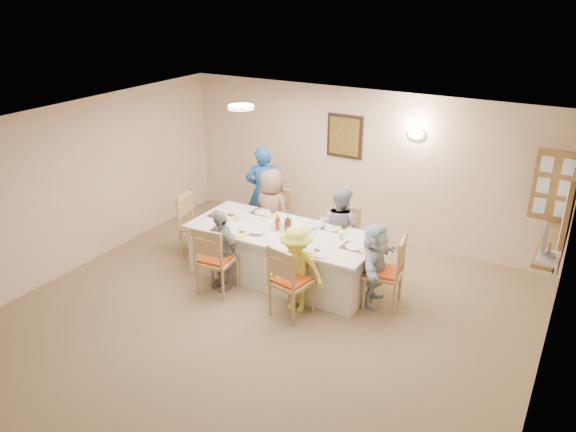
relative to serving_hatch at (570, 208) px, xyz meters
The scene contains 49 objects.
ground 4.28m from the serving_hatch, 143.22° to the right, with size 7.00×7.00×0.00m, color #8D7552.
room_walls 4.01m from the serving_hatch, 143.22° to the right, with size 7.00×7.00×7.00m.
wall_picture 3.67m from the serving_hatch, 163.15° to the left, with size 0.62×0.05×0.72m.
wall_sconce 2.56m from the serving_hatch, 155.76° to the left, with size 0.26×0.09×0.18m, color white.
ceiling_light 4.41m from the serving_hatch, 167.93° to the right, with size 0.36×0.36×0.05m, color white.
serving_hatch is the anchor object (origin of this frame).
hatch_sill 0.54m from the serving_hatch, behind, with size 0.30×1.50×0.05m, color olive.
shutter_door 0.80m from the serving_hatch, 108.89° to the left, with size 0.55×0.04×1.00m, color olive.
fan_shelf 1.36m from the serving_hatch, 93.39° to the right, with size 0.22×0.36×0.03m, color white.
desk_fan 1.36m from the serving_hatch, 94.66° to the right, with size 0.30×0.30×0.28m, color #A5A5A8, non-canonical shape.
dining_table 3.83m from the serving_hatch, 165.73° to the right, with size 2.74×1.16×0.76m, color white.
chair_back_left 4.28m from the serving_hatch, behind, with size 0.47×0.47×0.98m, color tan, non-canonical shape.
chair_back_right 3.14m from the serving_hatch, behind, with size 0.44×0.44×0.91m, color tan, non-canonical shape.
chair_front_left 4.60m from the serving_hatch, 157.70° to the right, with size 0.50×0.50×1.04m, color tan, non-canonical shape.
chair_front_right 3.55m from the serving_hatch, 150.02° to the right, with size 0.49×0.49×1.02m, color tan, non-canonical shape.
chair_left_end 5.28m from the serving_hatch, 169.96° to the right, with size 0.49×0.49×1.02m, color tan, non-canonical shape.
chair_right_end 2.41m from the serving_hatch, 155.72° to the right, with size 0.49×0.49×1.02m, color tan, non-canonical shape.
diner_back_left 4.24m from the serving_hatch, behind, with size 0.72×0.52×1.39m, color #82634B.
diner_back_right 3.08m from the serving_hatch, behind, with size 0.72×0.62×1.31m, color #8E8EA3.
diner_front_left 4.54m from the serving_hatch, 159.13° to the right, with size 0.73×0.41×1.18m, color gray.
diner_front_right 3.47m from the serving_hatch, 151.80° to the right, with size 0.84×0.56×1.20m, color #E9EA40.
diner_right_end 2.49m from the serving_hatch, 157.04° to the right, with size 0.48×1.11×1.16m, color silver.
caregiver 4.67m from the serving_hatch, behind, with size 0.68×0.61×1.57m, color #194CA1.
placemat_fl 4.42m from the serving_hatch, 162.32° to the right, with size 0.32×0.24×0.01m, color #472B19.
plate_fl 4.42m from the serving_hatch, 162.32° to the right, with size 0.22×0.22×0.01m, color white.
napkin_fl 4.27m from the serving_hatch, 160.93° to the right, with size 0.13×0.13×0.01m, color yellow.
placemat_fr 3.32m from the serving_hatch, 155.86° to the right, with size 0.33×0.24×0.01m, color #472B19.
plate_fr 3.32m from the serving_hatch, 155.86° to the right, with size 0.23×0.23×0.01m, color white.
napkin_fr 3.18m from the serving_hatch, 153.65° to the right, with size 0.14×0.14×0.01m, color yellow.
placemat_bl 4.25m from the serving_hatch, behind, with size 0.35×0.26×0.01m, color #472B19.
plate_bl 4.25m from the serving_hatch, behind, with size 0.25×0.25×0.02m, color white.
napkin_bl 4.08m from the serving_hatch, behind, with size 0.14×0.14×0.01m, color yellow.
placemat_br 3.08m from the serving_hatch, behind, with size 0.34×0.25×0.01m, color #472B19.
plate_br 3.08m from the serving_hatch, behind, with size 0.25×0.25×0.02m, color white.
napkin_br 2.92m from the serving_hatch, 169.10° to the right, with size 0.13×0.13×0.01m, color yellow.
placemat_le 4.80m from the serving_hatch, 169.01° to the right, with size 0.35×0.26×0.01m, color #472B19.
plate_le 4.80m from the serving_hatch, 169.01° to the right, with size 0.23×0.23×0.01m, color white.
napkin_le 4.63m from the serving_hatch, 167.96° to the right, with size 0.14×0.14×0.01m, color yellow.
placemat_re 2.70m from the serving_hatch, 159.63° to the right, with size 0.35×0.26×0.01m, color #472B19.
plate_re 2.70m from the serving_hatch, 159.63° to the right, with size 0.25×0.25×0.02m, color white.
napkin_re 2.55m from the serving_hatch, 157.06° to the right, with size 0.13×0.13×0.01m, color yellow.
teacup_a 4.55m from the serving_hatch, 163.81° to the right, with size 0.15×0.15×0.09m, color white.
teacup_b 3.26m from the serving_hatch, behind, with size 0.11×0.11×0.08m, color white.
bowl_a 4.06m from the serving_hatch, 162.95° to the right, with size 0.29×0.29×0.06m, color white.
bowl_b 3.37m from the serving_hatch, 168.92° to the right, with size 0.19×0.19×0.06m, color white.
condiment_ketchup 3.79m from the serving_hatch, 165.84° to the right, with size 0.12×0.12×0.24m, color #A0340D.
condiment_brown 3.67m from the serving_hatch, 167.13° to the right, with size 0.12×0.12×0.21m, color #582317.
condiment_malt 3.63m from the serving_hatch, 165.12° to the right, with size 0.14×0.14×0.14m, color #582317.
drinking_glass 3.86m from the serving_hatch, 167.02° to the right, with size 0.07×0.07×0.10m, color silver.
Camera 1 is at (3.35, -4.84, 4.08)m, focal length 35.00 mm.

